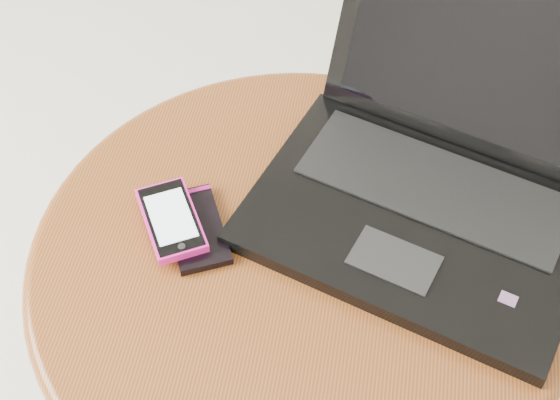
# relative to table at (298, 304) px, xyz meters

# --- Properties ---
(table) EXTENTS (0.64, 0.64, 0.50)m
(table) POSITION_rel_table_xyz_m (0.00, 0.00, 0.00)
(table) COLOR #5B3010
(table) RESTS_ON ground
(laptop) EXTENTS (0.47, 0.45, 0.24)m
(laptop) POSITION_rel_table_xyz_m (0.15, 0.11, 0.15)
(laptop) COLOR black
(laptop) RESTS_ON table
(phone_black) EXTENTS (0.11, 0.13, 0.01)m
(phone_black) POSITION_rel_table_xyz_m (-0.13, 0.01, 0.11)
(phone_black) COLOR black
(phone_black) RESTS_ON table
(phone_pink) EXTENTS (0.11, 0.12, 0.01)m
(phone_pink) POSITION_rel_table_xyz_m (-0.15, 0.01, 0.12)
(phone_pink) COLOR #EC1E9A
(phone_pink) RESTS_ON phone_black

